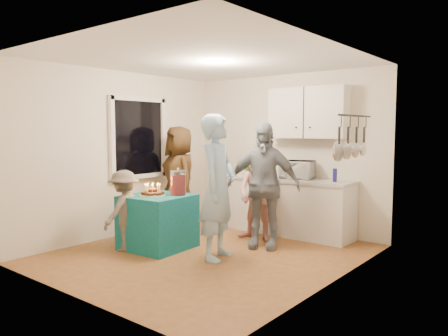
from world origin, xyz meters
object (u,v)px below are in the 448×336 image
Objects in this scene: counter at (286,207)px; party_table at (158,222)px; punch_jar at (178,183)px; woman_back_left at (179,179)px; microwave at (297,170)px; woman_back_center at (258,195)px; child_near_left at (124,211)px; man_birthday at (218,187)px; woman_back_right at (263,185)px.

party_table is (-0.96, -1.91, -0.05)m from counter.
punch_jar is 1.09m from woman_back_left.
party_table is 2.50× the size of punch_jar.
microwave is 1.96m from punch_jar.
woman_back_left reaches higher than party_table.
child_near_left is (-1.15, -1.62, -0.14)m from woman_back_center.
party_table is (-1.16, -1.91, -0.67)m from microwave.
microwave reaches higher than counter.
man_birthday is 1.08× the size of woman_back_left.
microwave reaches higher than punch_jar.
microwave is 0.37× the size of woman_back_center.
counter is 0.66m from microwave.
woman_back_center reaches higher than counter.
child_near_left is at bearing -129.78° from punch_jar.
counter is at bearing 77.89° from woman_back_center.
child_near_left reaches higher than party_table.
party_table is at bearing 81.88° from man_birthday.
woman_back_center is at bearing -11.03° from man_birthday.
microwave is at bearing 51.89° from woman_back_left.
microwave is at bearing -22.36° from man_birthday.
counter is 4.25× the size of microwave.
microwave is at bearing 61.85° from woman_back_center.
woman_back_center is at bearing 112.89° from woman_back_right.
man_birthday is at bearing -121.79° from woman_back_right.
woman_back_right is (0.18, -0.94, 0.47)m from counter.
counter is 1.56× the size of woman_back_center.
woman_back_left reaches higher than punch_jar.
woman_back_center is 0.41m from woman_back_right.
woman_back_left is (-1.52, 0.83, -0.07)m from man_birthday.
microwave is 1.77m from man_birthday.
microwave is 0.95m from woman_back_right.
punch_jar is at bearing 69.96° from man_birthday.
punch_jar is 1.26m from woman_back_center.
counter is at bearing 139.73° from child_near_left.
man_birthday is (0.99, 0.15, 0.56)m from party_table.
party_table is 0.50m from child_near_left.
party_table is 0.62m from punch_jar.
party_table is at bearing -160.99° from woman_back_right.
man_birthday reaches higher than party_table.
woman_back_left is (-1.69, -0.93, -0.18)m from microwave.
man_birthday reaches higher than woman_back_right.
woman_back_center is (0.67, 1.04, -0.22)m from punch_jar.
child_near_left is (-1.40, -1.36, -0.33)m from woman_back_right.
woman_back_right is 1.98m from child_near_left.
punch_jar is 0.78m from man_birthday.
woman_back_right reaches higher than counter.
microwave is 0.29× the size of woman_back_right.
man_birthday reaches higher than child_near_left.
counter is 1.81m from woman_back_left.
counter is at bearing 66.61° from punch_jar.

